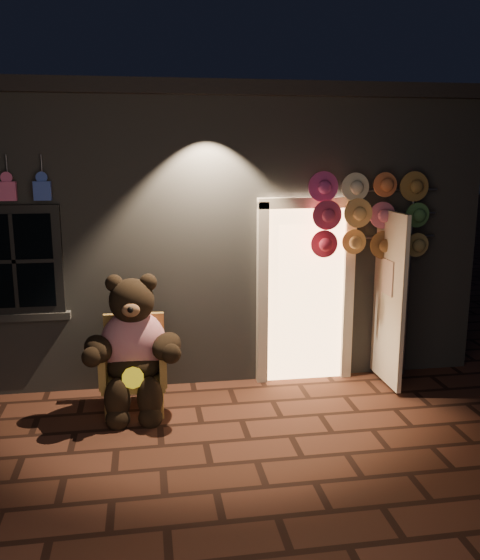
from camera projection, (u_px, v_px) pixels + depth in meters
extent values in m
plane|color=#542D20|center=(206.00, 443.00, 5.62)|extent=(60.00, 60.00, 0.00)
cube|color=slate|center=(177.00, 221.00, 9.13)|extent=(7.00, 5.00, 3.30)
cube|color=black|center=(175.00, 105.00, 8.76)|extent=(7.30, 5.30, 0.16)
cube|color=black|center=(15.00, 261.00, 6.40)|extent=(1.00, 0.10, 1.20)
cube|color=black|center=(14.00, 261.00, 6.37)|extent=(0.82, 0.06, 1.02)
cube|color=slate|center=(20.00, 317.00, 6.53)|extent=(1.10, 0.14, 0.08)
cube|color=#FFB972|center=(305.00, 294.00, 7.04)|extent=(0.92, 0.10, 2.10)
cube|color=beige|center=(262.00, 296.00, 6.92)|extent=(0.12, 0.12, 2.20)
cube|color=beige|center=(348.00, 293.00, 7.08)|extent=(0.12, 0.12, 2.20)
cube|color=beige|center=(308.00, 203.00, 6.77)|extent=(1.16, 0.12, 0.12)
cube|color=beige|center=(389.00, 298.00, 6.81)|extent=(0.05, 0.80, 2.00)
cube|color=#DB5A8F|center=(8.00, 191.00, 6.16)|extent=(0.18, 0.07, 0.20)
cylinder|color=#59595E|center=(7.00, 167.00, 6.17)|extent=(0.02, 0.02, 0.25)
cube|color=#3450B7|center=(42.00, 191.00, 6.22)|extent=(0.18, 0.07, 0.20)
cylinder|color=#59595E|center=(42.00, 166.00, 6.22)|extent=(0.02, 0.02, 0.25)
cube|color=#A2813E|center=(135.00, 379.00, 6.27)|extent=(0.67, 0.62, 0.09)
cube|color=#A2813E|center=(135.00, 342.00, 6.47)|extent=(0.65, 0.09, 0.65)
cube|color=#A2813E|center=(104.00, 365.00, 6.18)|extent=(0.09, 0.56, 0.37)
cube|color=#A2813E|center=(163.00, 362.00, 6.25)|extent=(0.09, 0.56, 0.37)
cylinder|color=#A2813E|center=(107.00, 408.00, 6.03)|extent=(0.05, 0.05, 0.30)
cylinder|color=#A2813E|center=(162.00, 405.00, 6.10)|extent=(0.05, 0.05, 0.30)
cylinder|color=#A2813E|center=(111.00, 388.00, 6.53)|extent=(0.05, 0.05, 0.30)
cylinder|color=#A2813E|center=(162.00, 386.00, 6.60)|extent=(0.05, 0.05, 0.30)
ellipsoid|color=#BA1331|center=(134.00, 343.00, 6.25)|extent=(0.71, 0.57, 0.73)
ellipsoid|color=black|center=(134.00, 365.00, 6.21)|extent=(0.58, 0.50, 0.34)
sphere|color=black|center=(132.00, 301.00, 6.09)|extent=(0.48, 0.48, 0.47)
sphere|color=black|center=(114.00, 283.00, 6.06)|extent=(0.18, 0.18, 0.18)
sphere|color=black|center=(148.00, 282.00, 6.11)|extent=(0.18, 0.18, 0.18)
ellipsoid|color=#8B613F|center=(131.00, 310.00, 5.90)|extent=(0.19, 0.13, 0.15)
ellipsoid|color=black|center=(98.00, 349.00, 5.98)|extent=(0.40, 0.53, 0.26)
ellipsoid|color=black|center=(167.00, 346.00, 6.07)|extent=(0.42, 0.54, 0.26)
ellipsoid|color=black|center=(117.00, 399.00, 5.95)|extent=(0.26, 0.26, 0.45)
ellipsoid|color=black|center=(150.00, 398.00, 5.99)|extent=(0.26, 0.26, 0.45)
sphere|color=black|center=(118.00, 419.00, 5.93)|extent=(0.24, 0.24, 0.24)
sphere|color=black|center=(150.00, 417.00, 5.97)|extent=(0.24, 0.24, 0.24)
cylinder|color=yellow|center=(133.00, 378.00, 5.92)|extent=(0.23, 0.10, 0.22)
cylinder|color=#59595E|center=(408.00, 278.00, 7.10)|extent=(0.04, 0.04, 2.45)
cylinder|color=#59595E|center=(392.00, 190.00, 6.81)|extent=(1.09, 0.03, 0.03)
cylinder|color=#59595E|center=(391.00, 214.00, 6.87)|extent=(1.09, 0.03, 0.03)
cylinder|color=#59595E|center=(390.00, 237.00, 6.93)|extent=(1.09, 0.03, 0.03)
cylinder|color=#C33D8A|center=(324.00, 187.00, 6.62)|extent=(0.31, 0.11, 0.31)
cylinder|color=beige|center=(356.00, 187.00, 6.64)|extent=(0.31, 0.11, 0.31)
cylinder|color=#DB7341|center=(388.00, 187.00, 6.67)|extent=(0.31, 0.11, 0.31)
cylinder|color=olive|center=(416.00, 186.00, 6.79)|extent=(0.31, 0.11, 0.31)
cylinder|color=#C83C69|center=(324.00, 216.00, 6.65)|extent=(0.31, 0.11, 0.31)
cylinder|color=#F0B96B|center=(356.00, 216.00, 6.68)|extent=(0.31, 0.11, 0.31)
cylinder|color=pink|center=(384.00, 214.00, 6.80)|extent=(0.31, 0.11, 0.31)
cylinder|color=#488247|center=(415.00, 214.00, 6.83)|extent=(0.31, 0.11, 0.31)
cylinder|color=#E82F4C|center=(324.00, 244.00, 6.69)|extent=(0.31, 0.11, 0.31)
cylinder|color=#E1B064|center=(353.00, 243.00, 6.81)|extent=(0.31, 0.11, 0.31)
cylinder|color=olive|center=(384.00, 242.00, 6.84)|extent=(0.31, 0.11, 0.31)
cylinder|color=#A48E51|center=(415.00, 242.00, 6.86)|extent=(0.31, 0.11, 0.31)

